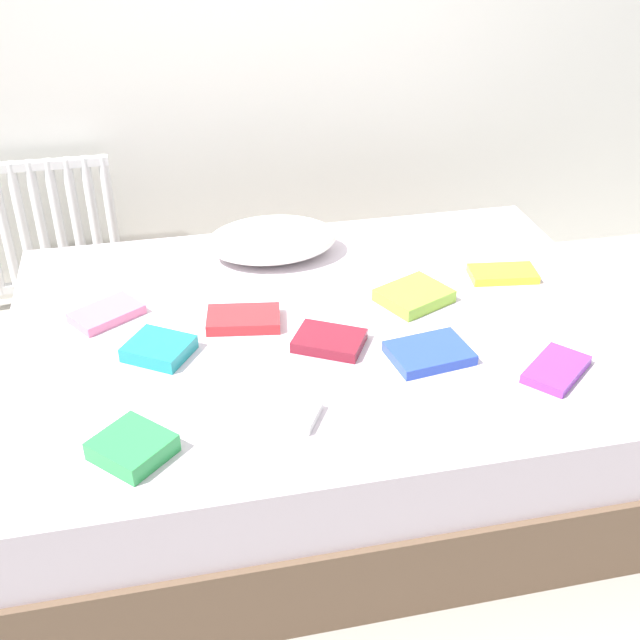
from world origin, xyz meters
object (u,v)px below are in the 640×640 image
at_px(textbook_purple, 556,369).
at_px(textbook_maroon, 329,341).
at_px(textbook_white, 273,410).
at_px(textbook_red, 244,319).
at_px(bed, 323,387).
at_px(textbook_teal, 159,349).
at_px(radiator, 42,227).
at_px(pillow, 272,240).
at_px(textbook_pink, 107,314).
at_px(textbook_yellow, 503,274).
at_px(textbook_lime, 414,296).
at_px(textbook_blue, 429,353).
at_px(textbook_green, 132,447).

xyz_separation_m(textbook_purple, textbook_maroon, (-0.60, 0.28, 0.00)).
relative_size(textbook_white, textbook_red, 1.06).
distance_m(bed, textbook_teal, 0.59).
bearing_deg(radiator, pillow, -38.49).
relative_size(textbook_pink, textbook_yellow, 0.93).
bearing_deg(textbook_red, textbook_pink, 171.54).
distance_m(bed, textbook_white, 0.55).
relative_size(textbook_pink, textbook_maroon, 1.05).
height_order(textbook_pink, textbook_lime, textbook_lime).
bearing_deg(textbook_maroon, textbook_blue, 4.75).
distance_m(textbook_teal, textbook_red, 0.29).
bearing_deg(textbook_lime, radiator, 113.70).
bearing_deg(textbook_green, radiator, 149.17).
relative_size(pillow, textbook_blue, 2.05).
relative_size(textbook_pink, textbook_blue, 0.92).
xyz_separation_m(pillow, textbook_lime, (0.40, -0.42, -0.04)).
xyz_separation_m(textbook_green, textbook_yellow, (1.27, 0.67, -0.01)).
height_order(textbook_blue, textbook_green, textbook_green).
height_order(bed, pillow, pillow).
bearing_deg(bed, textbook_teal, -172.07).
relative_size(textbook_teal, textbook_purple, 0.83).
bearing_deg(textbook_lime, textbook_maroon, -174.13).
relative_size(textbook_white, textbook_teal, 1.36).
relative_size(pillow, textbook_yellow, 2.07).
height_order(pillow, textbook_blue, pillow).
bearing_deg(textbook_white, textbook_lime, 71.34).
height_order(textbook_teal, textbook_green, textbook_green).
xyz_separation_m(radiator, textbook_lime, (1.29, -1.13, 0.14)).
xyz_separation_m(textbook_white, textbook_lime, (0.55, 0.49, 0.01)).
bearing_deg(textbook_purple, textbook_teal, 122.47).
distance_m(textbook_lime, textbook_yellow, 0.37).
relative_size(textbook_white, textbook_purple, 1.13).
distance_m(textbook_pink, textbook_red, 0.44).
xyz_separation_m(bed, textbook_teal, (-0.52, -0.07, 0.27)).
xyz_separation_m(radiator, textbook_red, (0.72, -1.15, 0.14)).
height_order(radiator, textbook_green, radiator).
bearing_deg(textbook_blue, textbook_pink, 146.74).
distance_m(textbook_red, textbook_yellow, 0.93).
relative_size(textbook_white, textbook_yellow, 1.06).
height_order(pillow, textbook_purple, pillow).
xyz_separation_m(radiator, textbook_white, (0.74, -1.62, 0.13)).
distance_m(textbook_blue, textbook_green, 0.90).
height_order(bed, textbook_teal, textbook_teal).
distance_m(bed, pillow, 0.59).
bearing_deg(textbook_yellow, textbook_lime, -158.01).
relative_size(pillow, textbook_green, 2.75).
height_order(pillow, textbook_yellow, pillow).
relative_size(pillow, textbook_red, 2.07).
relative_size(pillow, textbook_maroon, 2.34).
bearing_deg(textbook_teal, textbook_lime, 43.20).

